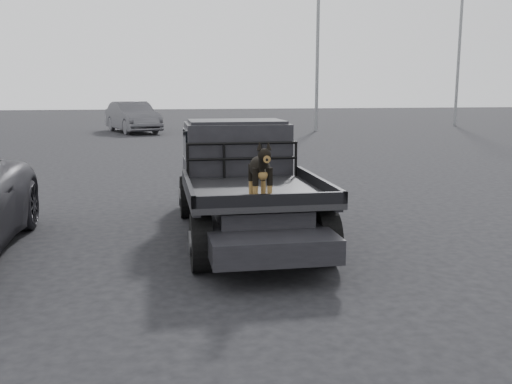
{
  "coord_description": "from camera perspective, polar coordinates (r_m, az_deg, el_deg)",
  "views": [
    {
      "loc": [
        -0.91,
        -6.7,
        2.33
      ],
      "look_at": [
        0.2,
        -0.3,
        1.15
      ],
      "focal_mm": 40.0,
      "sensor_mm": 36.0,
      "label": 1
    }
  ],
  "objects": [
    {
      "name": "ground",
      "position": [
        7.15,
        -2.04,
        -8.74
      ],
      "size": [
        120.0,
        120.0,
        0.0
      ],
      "primitive_type": "plane",
      "color": "black",
      "rests_on": "ground"
    },
    {
      "name": "ute_cab",
      "position": [
        9.89,
        -2.0,
        4.66
      ],
      "size": [
        1.72,
        1.3,
        0.88
      ],
      "primitive_type": null,
      "color": "black",
      "rests_on": "flatbed_ute"
    },
    {
      "name": "flatbed_ute",
      "position": [
        9.1,
        -1.14,
        -1.57
      ],
      "size": [
        2.0,
        5.4,
        0.92
      ],
      "primitive_type": null,
      "color": "black",
      "rests_on": "ground"
    },
    {
      "name": "distant_car_a",
      "position": [
        31.53,
        -12.23,
        7.33
      ],
      "size": [
        3.26,
        5.28,
        1.64
      ],
      "primitive_type": "imported",
      "rotation": [
        0.0,
        0.0,
        0.33
      ],
      "color": "#454549",
      "rests_on": "ground"
    },
    {
      "name": "headache_rack",
      "position": [
        9.17,
        -1.34,
        3.18
      ],
      "size": [
        1.8,
        0.08,
        0.55
      ],
      "primitive_type": null,
      "color": "black",
      "rests_on": "flatbed_ute"
    },
    {
      "name": "floodlight_far",
      "position": [
        38.84,
        19.88,
        16.79
      ],
      "size": [
        1.08,
        0.28,
        13.04
      ],
      "color": "slate",
      "rests_on": "ground"
    },
    {
      "name": "dog",
      "position": [
        7.21,
        0.4,
        1.99
      ],
      "size": [
        0.32,
        0.6,
        0.74
      ],
      "primitive_type": null,
      "color": "black",
      "rests_on": "flatbed_ute"
    }
  ]
}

